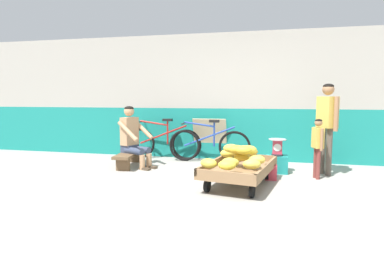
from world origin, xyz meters
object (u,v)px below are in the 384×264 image
bicycle_near_left (163,142)px  sign_board (210,139)px  banana_cart (240,170)px  low_bench (130,156)px  weighing_scale (277,147)px  customer_child (318,142)px  vendor_seated (133,137)px  customer_adult (327,119)px  shopping_bag (271,172)px  plastic_crate (277,164)px  bicycle_far_left (209,145)px

bicycle_near_left → sign_board: size_ratio=1.92×
banana_cart → low_bench: size_ratio=1.40×
weighing_scale → customer_child: size_ratio=0.31×
vendor_seated → sign_board: vendor_seated is taller
customer_child → customer_adult: bearing=61.8°
vendor_seated → bicycle_near_left: bearing=71.5°
vendor_seated → sign_board: 1.69m
low_bench → shopping_bag: low_bench is taller
plastic_crate → weighing_scale: 0.30m
weighing_scale → shopping_bag: 0.64m
banana_cart → vendor_seated: size_ratio=1.38×
low_bench → bicycle_far_left: bearing=28.2°
sign_board → shopping_bag: bearing=-50.6°
bicycle_near_left → sign_board: sign_board is taller
banana_cart → sign_board: sign_board is taller
bicycle_far_left → customer_child: bearing=-26.0°
vendor_seated → plastic_crate: vendor_seated is taller
customer_adult → sign_board: bearing=156.4°
low_bench → customer_adult: customer_adult is taller
weighing_scale → customer_adult: size_ratio=0.20×
plastic_crate → customer_child: size_ratio=0.37×
banana_cart → bicycle_near_left: size_ratio=0.95×
plastic_crate → bicycle_near_left: (-2.33, 0.78, 0.20)m
vendor_seated → bicycle_near_left: (0.30, 0.89, -0.21)m
low_bench → shopping_bag: (2.61, -0.46, -0.08)m
sign_board → customer_adult: bearing=-23.6°
low_bench → customer_adult: bearing=2.1°
sign_board → low_bench: bearing=-141.6°
customer_adult → shopping_bag: 1.36m
low_bench → customer_adult: size_ratio=0.73×
vendor_seated → bicycle_far_left: (1.31, 0.78, -0.21)m
bicycle_far_left → sign_board: bearing=96.4°
bicycle_near_left → shopping_bag: bicycle_near_left is taller
plastic_crate → customer_child: 0.81m
bicycle_near_left → customer_adult: bearing=-13.0°
vendor_seated → bicycle_far_left: 1.53m
sign_board → customer_child: 2.35m
customer_child → shopping_bag: 0.90m
weighing_scale → customer_child: 0.69m
plastic_crate → bicycle_far_left: 1.49m
bicycle_far_left → low_bench: bearing=-151.8°
vendor_seated → weighing_scale: bearing=2.3°
customer_child → bicycle_near_left: bearing=160.3°
plastic_crate → bicycle_far_left: bearing=153.1°
banana_cart → bicycle_far_left: bearing=114.7°
plastic_crate → customer_adult: 1.13m
bicycle_far_left → customer_adult: bearing=-16.2°
banana_cart → shopping_bag: size_ratio=6.56×
bicycle_far_left → customer_adult: 2.28m
banana_cart → customer_adult: (1.35, 1.04, 0.71)m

